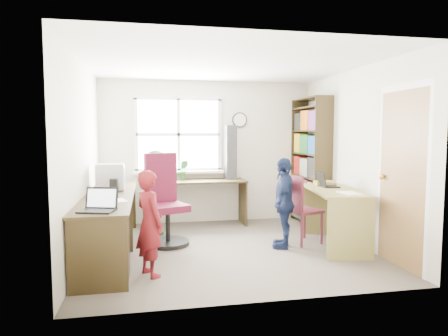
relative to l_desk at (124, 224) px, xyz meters
name	(u,v)px	position (x,y,z in m)	size (l,w,h in m)	color
room	(227,156)	(1.32, 0.38, 0.76)	(3.64, 3.44, 2.44)	#4D443C
l_desk	(124,224)	(0.00, 0.00, 0.00)	(2.38, 2.95, 0.75)	#362A15
right_desk	(335,205)	(2.76, 0.17, 0.10)	(0.82, 1.41, 0.77)	olive
bookshelf	(310,164)	(2.96, 1.47, 0.55)	(0.30, 1.02, 2.10)	#362A15
swivel_chair	(165,205)	(0.51, 0.70, 0.08)	(0.75, 0.75, 1.24)	black
wooden_chair	(299,207)	(2.33, 0.35, 0.06)	(0.52, 0.52, 0.95)	maroon
crt_monitor	(110,177)	(-0.21, 0.79, 0.48)	(0.38, 0.33, 0.36)	#B9B9BE
laptop_left	(99,206)	(-0.20, -0.68, 0.35)	(0.40, 0.36, 0.23)	black
laptop_right	(326,184)	(2.75, 0.42, 0.36)	(0.27, 0.32, 0.21)	black
speaker_a	(114,186)	(-0.14, 0.49, 0.39)	(0.11, 0.11, 0.19)	black
speaker_b	(117,181)	(-0.15, 1.17, 0.38)	(0.10, 0.10, 0.17)	black
cd_tower	(230,152)	(1.66, 1.77, 0.75)	(0.20, 0.19, 0.90)	black
game_box	(325,183)	(2.82, 0.61, 0.34)	(0.33, 0.33, 0.06)	red
paper_a	(117,200)	(-0.07, -0.09, 0.30)	(0.27, 0.33, 0.00)	white
paper_b	(349,193)	(2.77, -0.19, 0.31)	(0.22, 0.31, 0.00)	white
potted_plant	(183,170)	(0.86, 1.78, 0.46)	(0.18, 0.15, 0.33)	#28652E
person_red	(150,223)	(0.29, -0.52, 0.11)	(0.41, 0.27, 1.14)	maroon
person_green	(158,194)	(0.43, 1.04, 0.18)	(0.62, 0.48, 1.27)	#2F7639
person_navy	(284,203)	(2.06, 0.22, 0.14)	(0.70, 0.29, 1.20)	#152041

